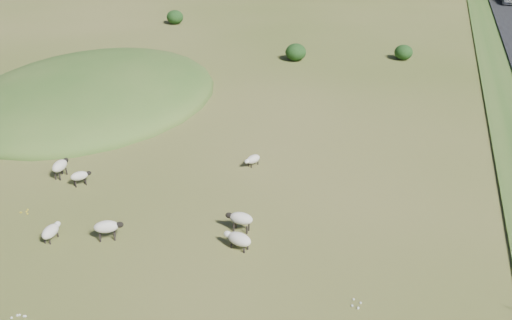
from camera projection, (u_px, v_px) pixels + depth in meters
The scene contains 10 objects.
ground at pixel (291, 76), 42.73m from camera, with size 160.00×160.00×0.00m, color #41531A.
mound at pixel (93, 96), 38.93m from camera, with size 16.00×20.00×4.00m, color #33561E.
shrubs at pixel (270, 37), 50.25m from camera, with size 24.38×10.42×1.37m.
sheep_0 at pixel (239, 239), 22.96m from camera, with size 1.33×0.82×0.74m.
sheep_1 at pixel (80, 176), 27.63m from camera, with size 0.93×0.96×0.74m.
sheep_2 at pixel (51, 231), 23.55m from camera, with size 0.51×1.14×0.66m.
sheep_3 at pixel (253, 159), 29.54m from camera, with size 0.80×1.05×0.59m.
sheep_4 at pixel (60, 166), 28.35m from camera, with size 0.57×1.24×0.90m.
sheep_5 at pixel (240, 218), 24.05m from camera, with size 1.23×0.58×0.89m.
sheep_6 at pixel (107, 227), 23.48m from camera, with size 1.26×0.93×0.88m.
Camera 1 is at (9.13, -20.02, 13.68)m, focal length 40.00 mm.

